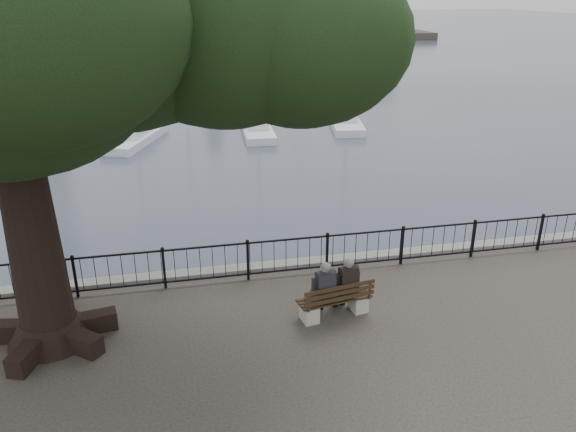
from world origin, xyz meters
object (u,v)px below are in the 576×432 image
object	(u,v)px
bench	(335,304)
lion_monument	(209,45)
person_left	(322,291)
tree	(51,15)
person_right	(345,286)

from	to	relation	value
bench	lion_monument	size ratio (longest dim) A/B	0.19
bench	person_left	world-z (taller)	person_left
tree	person_right	bearing A→B (deg)	-3.95
person_right	lion_monument	bearing A→B (deg)	88.68
bench	tree	distance (m)	7.80
person_left	lion_monument	distance (m)	49.46
person_left	tree	distance (m)	7.36
bench	tree	bearing A→B (deg)	174.29
person_right	person_left	bearing A→B (deg)	-170.52
lion_monument	person_right	bearing A→B (deg)	-91.32
tree	lion_monument	distance (m)	49.64
bench	person_left	xyz separation A→B (m)	(-0.28, 0.05, 0.33)
bench	tree	world-z (taller)	tree
bench	person_left	bearing A→B (deg)	170.26
bench	tree	xyz separation A→B (m)	(-5.02, 0.50, 5.95)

